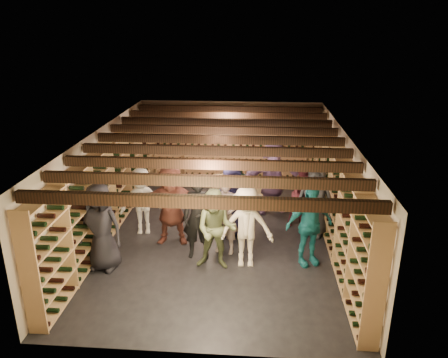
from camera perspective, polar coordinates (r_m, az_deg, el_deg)
ground at (r=10.38m, az=-0.58°, el=-6.97°), size 8.00×8.00×0.00m
walls at (r=9.89m, az=-0.61°, el=-0.76°), size 5.52×8.02×2.40m
ceiling at (r=9.53m, az=-0.63°, el=6.00°), size 5.50×8.00×0.01m
ceiling_joists at (r=9.57m, az=-0.63°, el=5.19°), size 5.40×7.12×0.18m
wine_rack_left at (r=10.46m, az=-14.77°, el=-1.00°), size 0.32×7.50×2.15m
wine_rack_right at (r=10.06m, az=14.15°, el=-1.79°), size 0.32×7.50×2.15m
wine_rack_back at (r=13.56m, az=0.79°, el=4.46°), size 4.70×0.30×2.15m
crate_stack_left at (r=12.15m, az=-0.19°, el=-1.06°), size 0.57×0.44×0.68m
crate_stack_right at (r=12.28m, az=4.95°, el=-1.77°), size 0.58×0.48×0.34m
crate_loose at (r=11.52m, az=-0.83°, el=-3.64°), size 0.58×0.48×0.17m
person_0 at (r=8.91m, az=-15.78°, el=-6.07°), size 0.96×0.71×1.80m
person_1 at (r=8.99m, az=-3.33°, el=-5.04°), size 0.68×0.46×1.81m
person_2 at (r=8.63m, az=-1.05°, el=-6.62°), size 0.86×0.69×1.67m
person_3 at (r=8.72m, az=2.94°, el=-6.31°), size 1.12×0.67×1.69m
person_4 at (r=8.91m, az=11.05°, el=-5.91°), size 1.10×0.78×1.73m
person_5 at (r=9.66m, az=-6.93°, el=-3.24°), size 1.72×0.61×1.83m
person_6 at (r=9.95m, az=0.99°, el=-2.87°), size 0.96×0.82×1.67m
person_7 at (r=9.19m, az=0.16°, el=-4.83°), size 0.69×0.53×1.69m
person_8 at (r=10.62m, az=10.37°, el=-1.97°), size 0.95×0.87×1.58m
person_9 at (r=10.22m, az=-10.67°, el=-2.90°), size 1.10×0.74×1.58m
person_10 at (r=10.46m, az=1.75°, el=-1.86°), size 0.97×0.44×1.63m
person_11 at (r=11.17m, az=6.41°, el=0.24°), size 1.86×1.08×1.91m
person_12 at (r=10.15m, az=11.81°, el=-2.69°), size 0.99×0.82×1.73m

